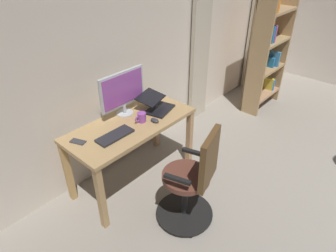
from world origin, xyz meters
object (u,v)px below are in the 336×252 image
at_px(computer_monitor, 123,90).
at_px(computer_keyboard, 115,136).
at_px(mug_tea, 141,117).
at_px(office_chair, 192,182).
at_px(desk, 132,132).
at_px(computer_mouse, 155,120).
at_px(laptop, 156,105).
at_px(cell_phone_by_monitor, 78,142).
at_px(bookshelf, 265,54).

height_order(computer_monitor, computer_keyboard, computer_monitor).
xyz_separation_m(computer_keyboard, mug_tea, (-0.36, -0.01, 0.04)).
xyz_separation_m(office_chair, mug_tea, (-0.11, -0.76, 0.33)).
xyz_separation_m(desk, computer_mouse, (-0.17, 0.17, 0.13)).
bearing_deg(computer_monitor, mug_tea, 91.02).
distance_m(computer_keyboard, laptop, 0.65).
bearing_deg(laptop, mug_tea, -2.75).
relative_size(computer_keyboard, laptop, 0.91).
height_order(cell_phone_by_monitor, bookshelf, bookshelf).
relative_size(computer_mouse, cell_phone_by_monitor, 0.69).
distance_m(laptop, computer_mouse, 0.26).
bearing_deg(laptop, bookshelf, 160.40).
xyz_separation_m(laptop, computer_mouse, (0.20, 0.17, -0.04)).
relative_size(computer_monitor, computer_keyboard, 1.52).
relative_size(computer_mouse, bookshelf, 0.06).
distance_m(desk, mug_tea, 0.19).
height_order(computer_monitor, computer_mouse, computer_monitor).
bearing_deg(desk, cell_phone_by_monitor, -11.74).
bearing_deg(desk, computer_mouse, 135.96).
xyz_separation_m(computer_mouse, bookshelf, (-2.40, 0.01, 0.09)).
xyz_separation_m(computer_monitor, bookshelf, (-2.49, 0.37, -0.16)).
distance_m(office_chair, computer_monitor, 1.16).
bearing_deg(bookshelf, cell_phone_by_monitor, -5.40).
bearing_deg(cell_phone_by_monitor, mug_tea, 143.38).
xyz_separation_m(desk, computer_keyboard, (0.27, 0.07, 0.12)).
height_order(laptop, bookshelf, bookshelf).
distance_m(office_chair, laptop, 0.97).
relative_size(laptop, bookshelf, 0.23).
relative_size(mug_tea, bookshelf, 0.08).
xyz_separation_m(laptop, bookshelf, (-2.20, 0.18, 0.05)).
xyz_separation_m(computer_monitor, computer_keyboard, (0.35, 0.26, -0.26)).
bearing_deg(computer_keyboard, mug_tea, -178.41).
xyz_separation_m(office_chair, bookshelf, (-2.60, -0.64, 0.39)).
distance_m(computer_mouse, mug_tea, 0.14).
height_order(computer_monitor, laptop, computer_monitor).
height_order(laptop, cell_phone_by_monitor, laptop).
bearing_deg(computer_mouse, bookshelf, 179.71).
bearing_deg(office_chair, computer_mouse, 56.75).
bearing_deg(mug_tea, desk, -34.13).
bearing_deg(bookshelf, computer_monitor, -8.54).
height_order(computer_keyboard, laptop, laptop).
xyz_separation_m(computer_monitor, laptop, (-0.29, 0.19, -0.21)).
xyz_separation_m(computer_keyboard, computer_mouse, (-0.44, 0.10, 0.01)).
relative_size(computer_monitor, mug_tea, 4.11).
bearing_deg(laptop, computer_monitor, -48.68).
distance_m(computer_monitor, computer_keyboard, 0.51).
relative_size(computer_keyboard, computer_mouse, 3.67).
height_order(computer_monitor, bookshelf, bookshelf).
xyz_separation_m(desk, laptop, (-0.38, 0.00, 0.16)).
bearing_deg(office_chair, computer_keyboard, 91.53).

